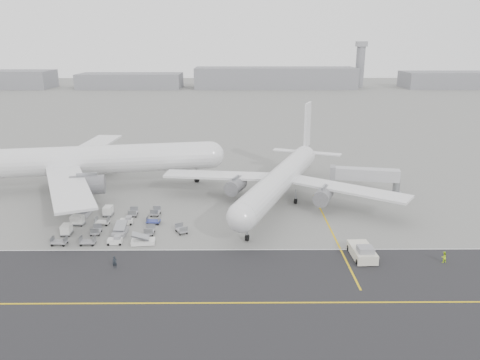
{
  "coord_description": "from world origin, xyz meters",
  "views": [
    {
      "loc": [
        13.32,
        -70.69,
        32.29
      ],
      "look_at": [
        13.95,
        12.0,
        7.43
      ],
      "focal_mm": 35.0,
      "sensor_mm": 36.0,
      "label": 1
    }
  ],
  "objects_px": {
    "ground_crew_b": "(444,257)",
    "ground_crew_a": "(115,262)",
    "pushback_tug": "(362,252)",
    "jet_bridge": "(366,176)",
    "airliner_a": "(80,160)",
    "control_tower": "(360,64)",
    "airliner_b": "(282,178)"
  },
  "relations": [
    {
      "from": "ground_crew_b",
      "to": "ground_crew_a",
      "type": "bearing_deg",
      "value": -15.16
    },
    {
      "from": "pushback_tug",
      "to": "ground_crew_a",
      "type": "height_order",
      "value": "pushback_tug"
    },
    {
      "from": "ground_crew_a",
      "to": "ground_crew_b",
      "type": "xyz_separation_m",
      "value": [
        49.2,
        1.46,
        -0.06
      ]
    },
    {
      "from": "jet_bridge",
      "to": "ground_crew_a",
      "type": "bearing_deg",
      "value": -131.55
    },
    {
      "from": "airliner_a",
      "to": "pushback_tug",
      "type": "xyz_separation_m",
      "value": [
        54.33,
        -35.75,
        -5.49
      ]
    },
    {
      "from": "pushback_tug",
      "to": "ground_crew_a",
      "type": "xyz_separation_m",
      "value": [
        -37.32,
        -3.06,
        -0.06
      ]
    },
    {
      "from": "pushback_tug",
      "to": "control_tower",
      "type": "bearing_deg",
      "value": 73.84
    },
    {
      "from": "pushback_tug",
      "to": "ground_crew_b",
      "type": "distance_m",
      "value": 11.99
    },
    {
      "from": "airliner_a",
      "to": "ground_crew_b",
      "type": "bearing_deg",
      "value": -129.15
    },
    {
      "from": "airliner_b",
      "to": "ground_crew_a",
      "type": "xyz_separation_m",
      "value": [
        -27.15,
        -28.9,
        -4.22
      ]
    },
    {
      "from": "airliner_a",
      "to": "ground_crew_b",
      "type": "height_order",
      "value": "airliner_a"
    },
    {
      "from": "pushback_tug",
      "to": "ground_crew_b",
      "type": "relative_size",
      "value": 4.9
    },
    {
      "from": "control_tower",
      "to": "ground_crew_a",
      "type": "xyz_separation_m",
      "value": [
        -104.64,
        -273.28,
        -15.32
      ]
    },
    {
      "from": "airliner_a",
      "to": "ground_crew_a",
      "type": "xyz_separation_m",
      "value": [
        17.01,
        -38.81,
        -5.55
      ]
    },
    {
      "from": "control_tower",
      "to": "jet_bridge",
      "type": "xyz_separation_m",
      "value": [
        -58.71,
        -238.8,
        -12.18
      ]
    },
    {
      "from": "pushback_tug",
      "to": "ground_crew_a",
      "type": "bearing_deg",
      "value": -177.48
    },
    {
      "from": "jet_bridge",
      "to": "airliner_a",
      "type": "bearing_deg",
      "value": -172.37
    },
    {
      "from": "control_tower",
      "to": "ground_crew_b",
      "type": "xyz_separation_m",
      "value": [
        -55.44,
        -271.82,
        -15.38
      ]
    },
    {
      "from": "airliner_b",
      "to": "pushback_tug",
      "type": "distance_m",
      "value": 28.08
    },
    {
      "from": "airliner_a",
      "to": "airliner_b",
      "type": "xyz_separation_m",
      "value": [
        44.15,
        -9.91,
        -1.33
      ]
    },
    {
      "from": "airliner_a",
      "to": "airliner_b",
      "type": "distance_m",
      "value": 45.27
    },
    {
      "from": "airliner_a",
      "to": "ground_crew_a",
      "type": "height_order",
      "value": "airliner_a"
    },
    {
      "from": "airliner_b",
      "to": "jet_bridge",
      "type": "xyz_separation_m",
      "value": [
        18.79,
        5.59,
        -1.09
      ]
    },
    {
      "from": "jet_bridge",
      "to": "control_tower",
      "type": "bearing_deg",
      "value": 87.75
    },
    {
      "from": "airliner_a",
      "to": "ground_crew_a",
      "type": "bearing_deg",
      "value": -166.06
    },
    {
      "from": "control_tower",
      "to": "airliner_b",
      "type": "distance_m",
      "value": 256.62
    },
    {
      "from": "control_tower",
      "to": "jet_bridge",
      "type": "relative_size",
      "value": 2.0
    },
    {
      "from": "control_tower",
      "to": "pushback_tug",
      "type": "height_order",
      "value": "control_tower"
    },
    {
      "from": "control_tower",
      "to": "airliner_a",
      "type": "height_order",
      "value": "control_tower"
    },
    {
      "from": "control_tower",
      "to": "ground_crew_a",
      "type": "height_order",
      "value": "control_tower"
    },
    {
      "from": "jet_bridge",
      "to": "ground_crew_b",
      "type": "xyz_separation_m",
      "value": [
        3.26,
        -33.02,
        -3.2
      ]
    },
    {
      "from": "control_tower",
      "to": "airliner_b",
      "type": "height_order",
      "value": "control_tower"
    }
  ]
}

